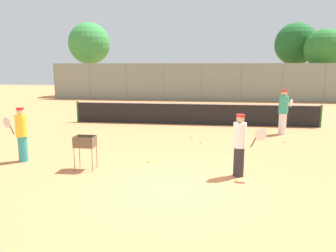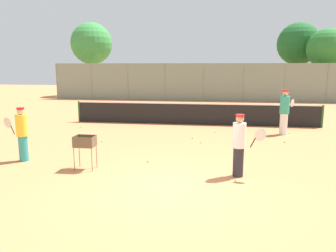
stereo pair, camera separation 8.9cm
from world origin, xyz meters
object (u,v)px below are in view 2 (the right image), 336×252
object	(u,v)px
tennis_net	(194,113)
player_red_cap	(22,133)
ball_cart	(85,144)
parked_car	(220,89)
player_white_outfit	(284,112)
player_yellow_shirt	(239,145)

from	to	relation	value
tennis_net	player_red_cap	size ratio (longest dim) A/B	7.36
ball_cart	parked_car	xyz separation A→B (m)	(4.01, 23.85, -0.05)
player_red_cap	tennis_net	bearing A→B (deg)	-113.87
ball_cart	tennis_net	bearing A→B (deg)	71.32
player_white_outfit	ball_cart	bearing A→B (deg)	175.69
player_yellow_shirt	parked_car	distance (m)	23.86
tennis_net	player_yellow_shirt	bearing A→B (deg)	-77.77
ball_cart	player_red_cap	bearing A→B (deg)	166.79
tennis_net	ball_cart	bearing A→B (deg)	-108.68
player_red_cap	player_yellow_shirt	bearing A→B (deg)	-174.71
player_red_cap	player_yellow_shirt	size ratio (longest dim) A/B	1.00
player_white_outfit	player_yellow_shirt	world-z (taller)	player_white_outfit
tennis_net	player_white_outfit	world-z (taller)	player_white_outfit
parked_car	tennis_net	bearing A→B (deg)	-95.11
player_yellow_shirt	ball_cart	xyz separation A→B (m)	(-4.19, 0.02, -0.14)
player_red_cap	ball_cart	distance (m)	2.24
player_red_cap	ball_cart	size ratio (longest dim) A/B	1.73
player_yellow_shirt	player_red_cap	bearing A→B (deg)	-169.78
player_yellow_shirt	ball_cart	size ratio (longest dim) A/B	1.73
tennis_net	player_white_outfit	size ratio (longest dim) A/B	6.41
tennis_net	player_white_outfit	distance (m)	4.30
tennis_net	player_yellow_shirt	size ratio (longest dim) A/B	7.34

